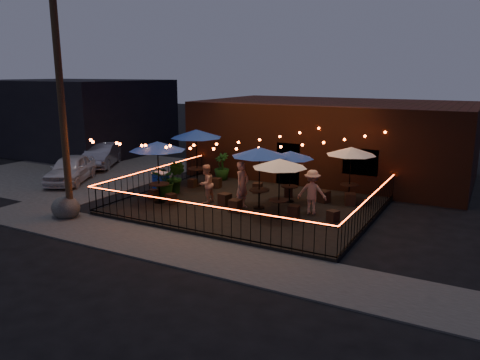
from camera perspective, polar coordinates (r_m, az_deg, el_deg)
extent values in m
plane|color=black|center=(17.89, -1.83, -4.99)|extent=(110.00, 110.00, 0.00)
cube|color=black|center=(19.53, 1.16, -3.19)|extent=(10.00, 8.00, 0.15)
cube|color=#3D3938|center=(15.33, -8.10, -8.14)|extent=(18.00, 2.50, 0.05)
cube|color=#3D3938|center=(28.38, -18.82, 1.10)|extent=(11.00, 12.00, 0.02)
cube|color=#3C1C10|center=(26.04, 11.41, 4.97)|extent=(14.00, 8.00, 4.00)
cube|color=black|center=(22.92, 5.97, 1.80)|extent=(1.20, 0.24, 2.20)
cube|color=black|center=(21.74, 14.52, 2.19)|extent=(1.60, 0.24, 1.20)
cube|color=black|center=(35.78, -19.76, 7.39)|extent=(12.00, 9.00, 5.00)
cylinder|color=#372A16|center=(18.59, -20.83, 7.47)|extent=(0.26, 0.26, 8.00)
cube|color=black|center=(16.22, -5.46, -6.10)|extent=(10.00, 0.04, 0.04)
cube|color=black|center=(15.94, -5.53, -2.98)|extent=(10.00, 0.04, 0.04)
cube|color=#FF3D0F|center=(15.93, -5.54, -2.87)|extent=(10.00, 0.03, 0.02)
cube|color=black|center=(22.18, -10.35, -1.02)|extent=(0.04, 8.00, 0.04)
cube|color=black|center=(21.98, -10.45, 1.31)|extent=(0.04, 8.00, 0.04)
cube|color=#FF3D0F|center=(21.97, -10.45, 1.38)|extent=(0.03, 8.00, 0.02)
cube|color=black|center=(17.83, 15.59, -4.76)|extent=(0.04, 8.00, 0.04)
cube|color=black|center=(17.58, 15.77, -1.90)|extent=(0.04, 8.00, 0.04)
cube|color=#FF3D0F|center=(17.57, 15.77, -1.80)|extent=(0.03, 8.00, 0.02)
cylinder|color=black|center=(20.12, -9.77, -2.63)|extent=(0.47, 0.47, 0.03)
cylinder|color=black|center=(20.02, -9.81, -1.59)|extent=(0.06, 0.06, 0.77)
cylinder|color=black|center=(19.92, -9.85, -0.48)|extent=(0.86, 0.86, 0.04)
cylinder|color=black|center=(19.82, -9.91, 0.90)|extent=(0.05, 0.05, 2.57)
cone|color=navy|center=(19.62, -10.03, 4.12)|extent=(2.49, 2.49, 0.37)
cylinder|color=black|center=(22.87, -5.22, -0.60)|extent=(0.49, 0.49, 0.03)
cylinder|color=black|center=(22.78, -5.24, 0.38)|extent=(0.07, 0.07, 0.81)
cylinder|color=black|center=(22.69, -5.26, 1.40)|extent=(0.90, 0.90, 0.04)
cylinder|color=black|center=(22.60, -5.29, 2.69)|extent=(0.05, 0.05, 2.70)
cone|color=navy|center=(22.42, -5.35, 5.66)|extent=(2.60, 2.60, 0.39)
cylinder|color=black|center=(18.99, 2.33, -3.40)|extent=(0.45, 0.45, 0.03)
cylinder|color=black|center=(18.89, 2.34, -2.33)|extent=(0.06, 0.06, 0.74)
cylinder|color=black|center=(18.79, 2.35, -1.21)|extent=(0.82, 0.82, 0.04)
cylinder|color=black|center=(18.68, 2.37, 0.19)|extent=(0.05, 0.05, 2.47)
cone|color=navy|center=(18.47, 2.40, 3.46)|extent=(2.73, 2.73, 0.36)
cylinder|color=black|center=(20.03, 6.03, -2.59)|extent=(0.40, 0.40, 0.03)
cylinder|color=black|center=(19.94, 6.05, -1.71)|extent=(0.05, 0.05, 0.65)
cylinder|color=black|center=(19.86, 6.07, -0.78)|extent=(0.72, 0.72, 0.04)
cylinder|color=black|center=(19.77, 6.10, 0.38)|extent=(0.04, 0.04, 2.16)
cone|color=navy|center=(19.59, 6.17, 3.08)|extent=(2.34, 2.34, 0.31)
cylinder|color=black|center=(17.79, 4.72, -4.57)|extent=(0.41, 0.41, 0.03)
cylinder|color=black|center=(17.69, 4.74, -3.55)|extent=(0.06, 0.06, 0.67)
cylinder|color=black|center=(17.59, 4.76, -2.47)|extent=(0.75, 0.75, 0.04)
cylinder|color=black|center=(17.48, 4.78, -1.10)|extent=(0.04, 0.04, 2.25)
cone|color=silver|center=(17.27, 4.85, 2.06)|extent=(2.42, 2.42, 0.33)
cylinder|color=black|center=(20.61, 13.09, -2.42)|extent=(0.42, 0.42, 0.03)
cylinder|color=black|center=(20.52, 13.14, -1.50)|extent=(0.06, 0.06, 0.69)
cylinder|color=black|center=(20.44, 13.19, -0.54)|extent=(0.77, 0.77, 0.04)
cylinder|color=black|center=(20.34, 13.26, 0.67)|extent=(0.04, 0.04, 2.30)
cone|color=silver|center=(20.16, 13.40, 3.47)|extent=(2.20, 2.20, 0.34)
cube|color=black|center=(20.60, -10.49, -1.73)|extent=(0.36, 0.36, 0.42)
cube|color=black|center=(19.74, -8.40, -2.29)|extent=(0.45, 0.45, 0.43)
cube|color=black|center=(22.44, -5.82, -0.39)|extent=(0.34, 0.34, 0.40)
cube|color=black|center=(22.27, -2.87, -0.36)|extent=(0.45, 0.45, 0.47)
cube|color=black|center=(19.28, -1.86, -2.40)|extent=(0.51, 0.51, 0.51)
cube|color=black|center=(18.38, -0.59, -3.18)|extent=(0.44, 0.44, 0.50)
cube|color=black|center=(21.31, 2.16, -0.97)|extent=(0.47, 0.47, 0.46)
cube|color=black|center=(20.78, 5.94, -1.43)|extent=(0.48, 0.48, 0.44)
cube|color=black|center=(17.84, 6.57, -3.83)|extent=(0.43, 0.43, 0.46)
cube|color=black|center=(17.55, 11.27, -4.35)|extent=(0.48, 0.48, 0.43)
cube|color=black|center=(20.08, 10.19, -1.99)|extent=(0.53, 0.53, 0.50)
cube|color=black|center=(19.89, 13.25, -2.29)|extent=(0.55, 0.55, 0.49)
imported|color=tan|center=(18.77, 0.27, -0.61)|extent=(0.55, 0.75, 1.91)
imported|color=tan|center=(19.62, -4.16, -0.46)|extent=(0.64, 0.81, 1.63)
imported|color=#DAA58F|center=(18.24, 8.78, -1.45)|extent=(1.23, 0.86, 1.73)
imported|color=#13360B|center=(20.91, -9.05, -0.12)|extent=(1.45, 1.33, 1.37)
imported|color=#0F350F|center=(21.32, -7.82, 0.36)|extent=(0.92, 0.78, 1.50)
imported|color=#19360E|center=(23.88, -2.25, 1.67)|extent=(0.88, 0.88, 1.37)
cube|color=#0A2FB3|center=(21.67, -9.62, -0.34)|extent=(0.71, 0.54, 0.88)
cube|color=silver|center=(21.57, -9.66, 0.85)|extent=(0.76, 0.59, 0.05)
ellipsoid|color=#3F3F3A|center=(19.33, -20.48, -3.20)|extent=(1.20, 1.08, 0.80)
imported|color=silver|center=(25.40, -19.96, 1.26)|extent=(3.40, 4.39, 1.40)
imported|color=#AAA9B1|center=(29.15, -16.51, 2.95)|extent=(3.41, 4.48, 1.42)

